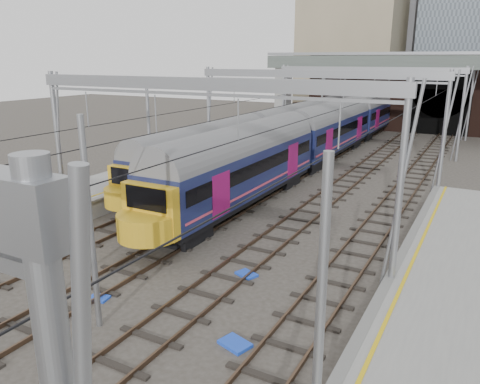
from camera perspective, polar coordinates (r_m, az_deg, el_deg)
The scene contains 11 objects.
ground at distance 15.79m, azimuth -22.10°, elevation -18.21°, with size 160.00×160.00×0.00m, color #38332D.
tracks at distance 26.64m, azimuth 3.26°, elevation -2.78°, with size 14.40×80.00×0.22m.
overhead_line at distance 31.29m, azimuth 8.66°, elevation 12.12°, with size 16.80×80.00×8.00m.
retaining_wall at distance 60.66m, azimuth 19.99°, elevation 11.01°, with size 28.00×2.75×9.00m.
overbridge at distance 54.93m, azimuth 17.79°, elevation 13.87°, with size 28.00×3.00×9.25m.
train_main at distance 50.41m, azimuth 13.86°, elevation 8.64°, with size 2.90×66.97×4.95m.
train_second at distance 50.96m, azimuth 9.26°, elevation 8.74°, with size 2.56×59.34×4.49m.
signal_near_centre at distance 15.85m, azimuth -24.85°, elevation -4.50°, with size 0.42×0.49×5.52m.
equip_cover_a at distance 19.46m, azimuth 0.80°, elevation -9.99°, with size 0.84×0.59×0.10m, color blue.
equip_cover_b at distance 18.47m, azimuth -16.83°, elevation -12.27°, with size 0.72×0.51×0.09m, color blue.
equip_cover_c at distance 15.23m, azimuth -0.61°, elevation -18.01°, with size 0.94×0.67×0.11m, color blue.
Camera 1 is at (10.68, -7.86, 8.56)m, focal length 35.00 mm.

